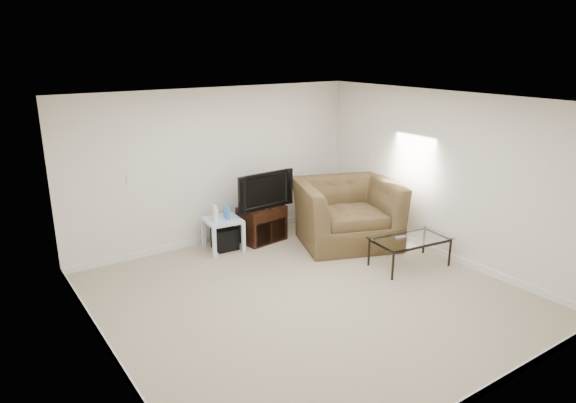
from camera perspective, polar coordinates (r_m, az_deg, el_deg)
floor at (r=6.75m, az=2.31°, el=-10.51°), size 5.00×5.00×0.00m
ceiling at (r=6.02m, az=2.60°, el=11.10°), size 5.00×5.00×0.00m
wall_back at (r=8.34m, az=-7.93°, el=3.88°), size 5.00×0.02×2.50m
wall_left at (r=5.25m, az=-20.04°, el=-4.91°), size 0.02×5.00×2.50m
wall_right at (r=7.98m, az=16.98°, el=2.71°), size 0.02×5.00×2.50m
plate_back at (r=7.82m, az=-17.08°, el=2.42°), size 0.12×0.02×0.12m
plate_right_switch at (r=9.02m, az=9.03°, el=4.83°), size 0.02×0.09×0.13m
plate_right_outlet at (r=9.06m, az=10.06°, el=-1.40°), size 0.02×0.08×0.12m
tv_stand at (r=8.49m, az=-2.93°, el=-2.47°), size 0.76×0.57×0.59m
dvd_player at (r=8.39m, az=-2.78°, el=-1.27°), size 0.41×0.31×0.05m
television at (r=8.28m, az=-2.86°, el=1.36°), size 0.98×0.25×0.60m
side_table at (r=8.17m, az=-7.21°, el=-3.64°), size 0.59×0.59×0.51m
subwoofer at (r=8.23m, az=-7.04°, el=-4.05°), size 0.37×0.37×0.35m
game_console at (r=7.99m, az=-8.11°, el=-1.32°), size 0.09×0.18×0.24m
game_case at (r=8.06m, az=-6.82°, el=-1.23°), size 0.07×0.15×0.20m
recliner at (r=8.34m, az=6.62°, el=-0.09°), size 1.83×1.51×1.37m
coffee_table at (r=7.75m, az=13.34°, el=-5.46°), size 1.19×0.77×0.44m
remote at (r=7.64m, az=12.42°, el=-3.86°), size 0.18×0.08×0.02m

